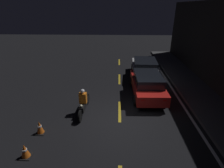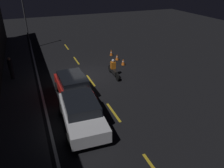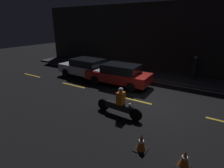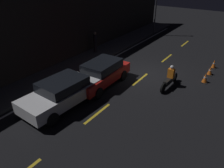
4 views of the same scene
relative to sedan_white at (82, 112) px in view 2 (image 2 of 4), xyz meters
name	(u,v)px [view 2 (image 2 of 4)]	position (x,y,z in m)	size (l,w,h in m)	color
ground_plane	(87,75)	(5.94, -1.94, -0.77)	(56.00, 56.00, 0.00)	black
raised_curb	(19,85)	(5.94, 3.02, -0.69)	(28.00, 2.24, 0.16)	#424244
lane_dash_b	(113,112)	(0.44, -1.94, -0.77)	(2.00, 0.14, 0.01)	gold
lane_dash_c	(91,80)	(4.94, -1.94, -0.77)	(2.00, 0.14, 0.01)	gold
lane_dash_d	(76,61)	(9.44, -1.94, -0.77)	(2.00, 0.14, 0.01)	gold
lane_dash_e	(67,47)	(13.94, -1.94, -0.77)	(2.00, 0.14, 0.01)	gold
lane_solid_kerb	(39,83)	(5.94, 1.65, -0.77)	(25.20, 0.14, 0.01)	silver
sedan_white	(82,112)	(0.00, 0.00, 0.00)	(4.27, 2.11, 1.44)	silver
taxi_red	(73,86)	(3.01, -0.25, -0.01)	(4.30, 1.91, 1.44)	red
motorcycle	(113,70)	(5.05, -3.81, -0.23)	(2.30, 0.37, 1.36)	black
traffic_cone_near	(123,62)	(6.82, -5.44, -0.48)	(0.41, 0.41, 0.61)	black
traffic_cone_mid	(117,57)	(8.16, -5.44, -0.50)	(0.41, 0.41, 0.56)	black
traffic_cone_far	(111,53)	(9.50, -5.40, -0.47)	(0.37, 0.37, 0.62)	black
pedestrian	(11,68)	(7.10, 3.39, 0.23)	(0.34, 0.34, 1.66)	black
street_lamp	(25,17)	(14.88, 1.75, 2.46)	(0.28, 0.28, 5.76)	#333338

